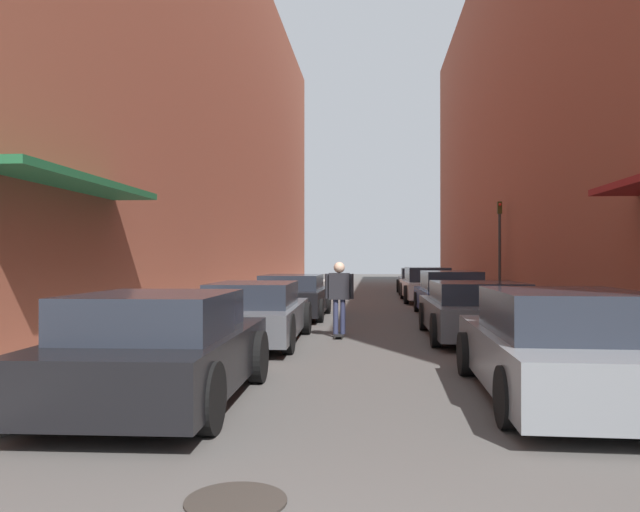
{
  "coord_description": "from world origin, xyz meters",
  "views": [
    {
      "loc": [
        0.14,
        -1.87,
        1.65
      ],
      "look_at": [
        -1.06,
        12.07,
        1.72
      ],
      "focal_mm": 35.0,
      "sensor_mm": 36.0,
      "label": 1
    }
  ],
  "objects": [
    {
      "name": "ground",
      "position": [
        0.0,
        18.02,
        0.0
      ],
      "size": [
        99.11,
        99.11,
        0.0
      ],
      "primitive_type": "plane",
      "color": "#4C4947"
    },
    {
      "name": "traffic_light",
      "position": [
        4.76,
        21.48,
        2.36
      ],
      "size": [
        0.16,
        0.22,
        3.65
      ],
      "color": "#2D2D2D",
      "rests_on": "curb_strip_right"
    },
    {
      "name": "building_row_right",
      "position": [
        7.09,
        22.52,
        7.82
      ],
      "size": [
        4.9,
        45.05,
        15.65
      ],
      "color": "brown",
      "rests_on": "ground"
    },
    {
      "name": "parked_car_right_2",
      "position": [
        2.35,
        16.44,
        0.62
      ],
      "size": [
        1.86,
        4.54,
        1.31
      ],
      "color": "navy",
      "rests_on": "ground"
    },
    {
      "name": "parked_car_left_2",
      "position": [
        -2.14,
        15.61,
        0.59
      ],
      "size": [
        1.94,
        4.34,
        1.21
      ],
      "color": "black",
      "rests_on": "ground"
    },
    {
      "name": "parked_car_right_0",
      "position": [
        2.34,
        5.66,
        0.62
      ],
      "size": [
        1.97,
        4.54,
        1.29
      ],
      "color": "gray",
      "rests_on": "ground"
    },
    {
      "name": "parked_car_right_4",
      "position": [
        2.21,
        27.95,
        0.6
      ],
      "size": [
        1.85,
        4.6,
        1.23
      ],
      "color": "#515459",
      "rests_on": "ground"
    },
    {
      "name": "building_row_left",
      "position": [
        -7.09,
        22.52,
        7.63
      ],
      "size": [
        4.9,
        45.05,
        15.25
      ],
      "color": "brown",
      "rests_on": "ground"
    },
    {
      "name": "parked_car_left_1",
      "position": [
        -2.18,
        10.27,
        0.59
      ],
      "size": [
        1.87,
        4.69,
        1.2
      ],
      "color": "#515459",
      "rests_on": "ground"
    },
    {
      "name": "parked_car_left_0",
      "position": [
        -2.29,
        5.07,
        0.62
      ],
      "size": [
        1.96,
        4.05,
        1.27
      ],
      "color": "black",
      "rests_on": "ground"
    },
    {
      "name": "manhole_cover",
      "position": [
        -0.79,
        2.29,
        0.01
      ],
      "size": [
        0.7,
        0.7,
        0.02
      ],
      "color": "#332D28",
      "rests_on": "ground"
    },
    {
      "name": "curb_strip_right",
      "position": [
        4.19,
        22.53,
        0.06
      ],
      "size": [
        1.8,
        45.05,
        0.12
      ],
      "color": "gray",
      "rests_on": "ground"
    },
    {
      "name": "curb_strip_left",
      "position": [
        -4.19,
        22.53,
        0.06
      ],
      "size": [
        1.8,
        45.05,
        0.12
      ],
      "color": "gray",
      "rests_on": "ground"
    },
    {
      "name": "parked_car_right_1",
      "position": [
        2.26,
        11.3,
        0.58
      ],
      "size": [
        2.09,
        4.56,
        1.18
      ],
      "color": "#515459",
      "rests_on": "ground"
    },
    {
      "name": "skateboarder",
      "position": [
        -0.58,
        11.25,
        0.98
      ],
      "size": [
        0.61,
        0.78,
        1.59
      ],
      "color": "black",
      "rests_on": "ground"
    },
    {
      "name": "parked_car_right_3",
      "position": [
        2.2,
        22.65,
        0.64
      ],
      "size": [
        1.89,
        4.83,
        1.34
      ],
      "color": "silver",
      "rests_on": "ground"
    }
  ]
}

